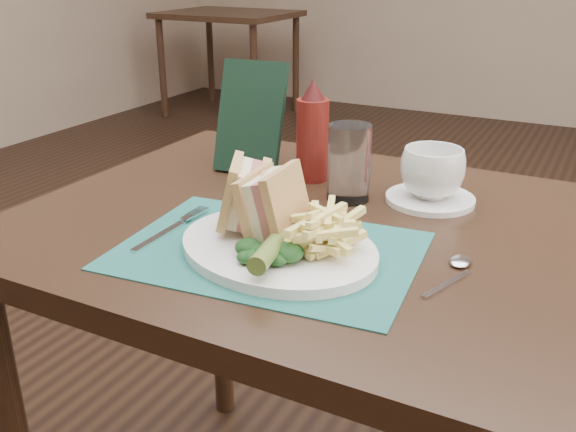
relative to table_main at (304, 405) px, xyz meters
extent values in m
plane|color=black|center=(0.00, 0.50, -0.38)|extent=(7.00, 7.00, 0.00)
plane|color=gray|center=(0.00, 4.00, -0.38)|extent=(6.00, 0.00, 6.00)
cube|color=#1B5852|center=(0.01, -0.14, 0.38)|extent=(0.44, 0.34, 0.00)
cylinder|color=#4E6827|center=(0.05, -0.20, 0.41)|extent=(0.05, 0.12, 0.03)
cylinder|color=white|center=(0.16, 0.15, 0.38)|extent=(0.18, 0.18, 0.01)
imported|color=white|center=(0.16, 0.15, 0.43)|extent=(0.15, 0.15, 0.08)
cylinder|color=silver|center=(0.03, 0.10, 0.44)|extent=(0.08, 0.08, 0.13)
cube|color=black|center=(-0.20, 0.16, 0.48)|extent=(0.14, 0.09, 0.21)
camera|label=1|loc=(0.42, -0.86, 0.77)|focal=40.00mm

